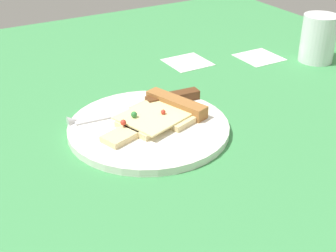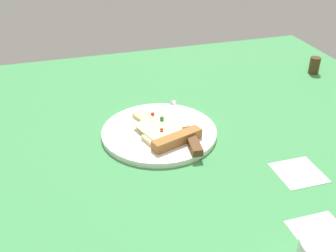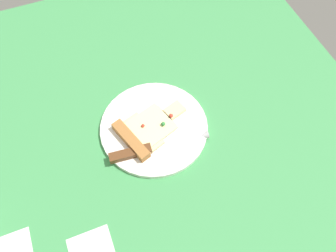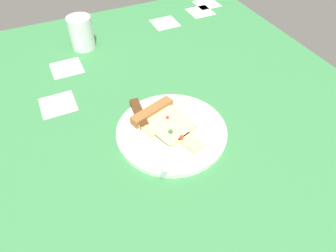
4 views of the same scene
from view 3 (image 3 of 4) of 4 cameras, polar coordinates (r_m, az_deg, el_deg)
ground_plane at (r=83.02cm, az=-5.98°, el=-6.01°), size 126.12×126.12×3.00cm
plate at (r=84.54cm, az=-2.36°, el=-0.24°), size 26.62×26.62×1.25cm
pizza_slice at (r=82.60cm, az=-3.80°, el=-0.77°), size 18.97×13.95×2.34cm
knife at (r=80.48cm, az=-2.96°, el=-3.78°), size 24.09×4.31×2.45cm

